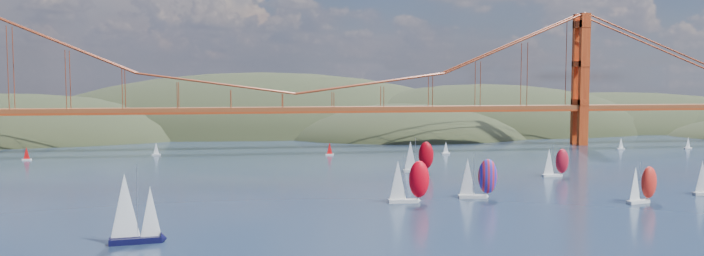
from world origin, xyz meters
name	(u,v)px	position (x,y,z in m)	size (l,w,h in m)	color
headlands	(364,152)	(44.95, 278.29, -12.46)	(725.00, 225.00, 96.00)	black
bridge	(291,68)	(-1.75, 180.00, 32.23)	(552.00, 12.00, 55.00)	brown
sloop_navy	(133,209)	(-39.05, 30.49, 6.01)	(9.04, 5.54, 13.61)	black
racer_0	(408,180)	(16.84, 60.60, 5.16)	(9.52, 3.90, 10.93)	silver
racer_1	(642,184)	(69.34, 51.90, 4.45)	(8.40, 4.96, 9.42)	silver
racer_3	(555,162)	(68.40, 93.93, 4.29)	(7.92, 3.27, 9.08)	white
racer_5	(418,156)	(31.55, 108.80, 4.95)	(9.26, 4.18, 10.48)	silver
racer_rwb	(477,177)	(34.42, 63.82, 5.01)	(9.40, 4.50, 10.59)	silver
distant_boat_2	(27,153)	(-94.07, 158.30, 2.41)	(3.00, 2.00, 4.70)	silver
distant_boat_3	(156,149)	(-51.89, 166.73, 2.41)	(3.00, 2.00, 4.70)	silver
distant_boat_4	(621,143)	(127.22, 159.41, 2.41)	(3.00, 2.00, 4.70)	silver
distant_boat_5	(688,143)	(154.77, 157.17, 2.41)	(3.00, 2.00, 4.70)	silver
distant_boat_8	(446,148)	(53.87, 153.92, 2.41)	(3.00, 2.00, 4.70)	silver
distant_boat_9	(330,149)	(10.80, 157.16, 2.41)	(3.00, 2.00, 4.70)	silver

